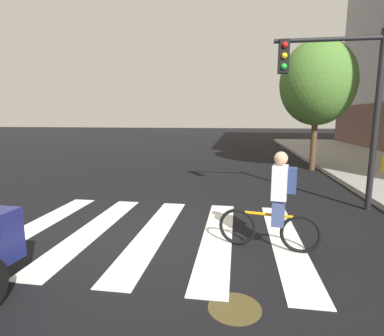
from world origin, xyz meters
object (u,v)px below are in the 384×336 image
cyclist (277,202)px  traffic_light_near (341,90)px  manhole_cover (235,308)px  street_tree_near (318,83)px

cyclist → traffic_light_near: traffic_light_near is taller
manhole_cover → street_tree_near: street_tree_near is taller
manhole_cover → traffic_light_near: 5.73m
manhole_cover → cyclist: cyclist is taller
street_tree_near → traffic_light_near: bearing=-98.3°
manhole_cover → traffic_light_near: size_ratio=0.15×
manhole_cover → street_tree_near: size_ratio=0.12×
street_tree_near → manhole_cover: bearing=-107.5°
cyclist → street_tree_near: bearing=73.3°
cyclist → street_tree_near: 9.20m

